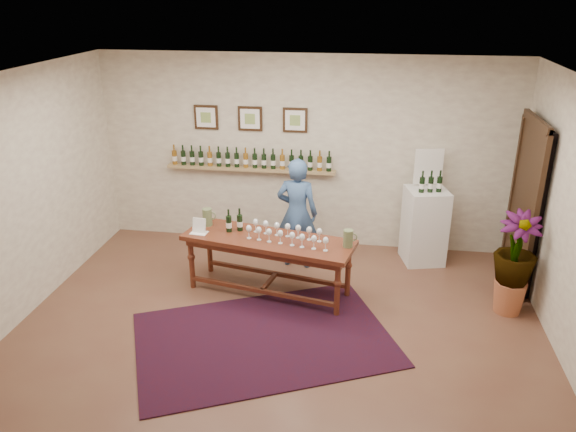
# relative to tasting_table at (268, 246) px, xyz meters

# --- Properties ---
(ground) EXTENTS (6.00, 6.00, 0.00)m
(ground) POSITION_rel_tasting_table_xyz_m (0.26, -0.89, -0.64)
(ground) COLOR brown
(ground) RESTS_ON ground
(room_shell) EXTENTS (6.00, 6.00, 6.00)m
(room_shell) POSITION_rel_tasting_table_xyz_m (2.37, 0.96, 0.48)
(room_shell) COLOR #EFE8CB
(room_shell) RESTS_ON ground
(rug) EXTENTS (3.26, 2.81, 0.01)m
(rug) POSITION_rel_tasting_table_xyz_m (0.13, -1.06, -0.63)
(rug) COLOR #430C10
(rug) RESTS_ON ground
(tasting_table) EXTENTS (2.22, 1.10, 0.75)m
(tasting_table) POSITION_rel_tasting_table_xyz_m (0.00, 0.00, 0.00)
(tasting_table) COLOR #4C2313
(tasting_table) RESTS_ON ground
(table_glasses) EXTENTS (1.34, 0.57, 0.18)m
(table_glasses) POSITION_rel_tasting_table_xyz_m (0.20, -0.03, 0.20)
(table_glasses) COLOR white
(table_glasses) RESTS_ON tasting_table
(table_bottles) EXTENTS (0.29, 0.20, 0.29)m
(table_bottles) POSITION_rel_tasting_table_xyz_m (-0.46, 0.15, 0.26)
(table_bottles) COLOR black
(table_bottles) RESTS_ON tasting_table
(pitcher_left) EXTENTS (0.17, 0.17, 0.23)m
(pitcher_left) POSITION_rel_tasting_table_xyz_m (-0.85, 0.28, 0.23)
(pitcher_left) COLOR #617046
(pitcher_left) RESTS_ON tasting_table
(pitcher_right) EXTENTS (0.17, 0.17, 0.21)m
(pitcher_right) POSITION_rel_tasting_table_xyz_m (0.98, -0.11, 0.22)
(pitcher_right) COLOR #617046
(pitcher_right) RESTS_ON tasting_table
(menu_card) EXTENTS (0.22, 0.17, 0.19)m
(menu_card) POSITION_rel_tasting_table_xyz_m (-0.89, 0.04, 0.21)
(menu_card) COLOR white
(menu_card) RESTS_ON tasting_table
(display_pedestal) EXTENTS (0.64, 0.64, 1.07)m
(display_pedestal) POSITION_rel_tasting_table_xyz_m (1.99, 1.21, -0.11)
(display_pedestal) COLOR white
(display_pedestal) RESTS_ON ground
(pedestal_bottles) EXTENTS (0.33, 0.15, 0.31)m
(pedestal_bottles) POSITION_rel_tasting_table_xyz_m (2.01, 1.12, 0.58)
(pedestal_bottles) COLOR black
(pedestal_bottles) RESTS_ON display_pedestal
(info_sign) EXTENTS (0.39, 0.11, 0.55)m
(info_sign) POSITION_rel_tasting_table_xyz_m (1.99, 1.39, 0.70)
(info_sign) COLOR white
(info_sign) RESTS_ON display_pedestal
(potted_plant) EXTENTS (0.60, 0.60, 1.09)m
(potted_plant) POSITION_rel_tasting_table_xyz_m (2.92, -0.04, -0.00)
(potted_plant) COLOR #A85A38
(potted_plant) RESTS_ON ground
(person) EXTENTS (0.59, 0.42, 1.55)m
(person) POSITION_rel_tasting_table_xyz_m (0.25, 0.81, 0.13)
(person) COLOR #3B5C8C
(person) RESTS_ON ground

